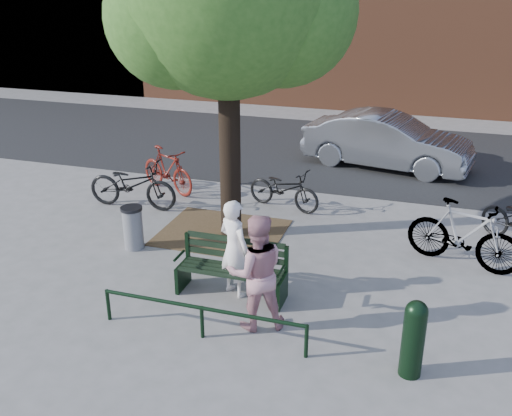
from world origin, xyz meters
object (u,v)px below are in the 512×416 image
(person_left, at_px, (234,248))
(bicycle_c, at_px, (284,189))
(person_right, at_px, (256,272))
(park_bench, at_px, (233,267))
(bollard, at_px, (414,336))
(litter_bin, at_px, (133,227))
(parked_car, at_px, (387,141))

(person_left, distance_m, bicycle_c, 3.77)
(person_right, bearing_deg, park_bench, -76.25)
(bollard, xyz_separation_m, litter_bin, (-5.18, 2.21, -0.16))
(person_left, xyz_separation_m, bollard, (2.83, -1.23, -0.22))
(park_bench, bearing_deg, person_left, 37.19)
(person_right, height_order, litter_bin, person_right)
(bollard, xyz_separation_m, parked_car, (-1.19, 8.61, 0.14))
(park_bench, height_order, bicycle_c, park_bench)
(bollard, bearing_deg, person_left, 156.43)
(park_bench, xyz_separation_m, bollard, (2.85, -1.22, 0.10))
(park_bench, height_order, person_right, person_right)
(park_bench, xyz_separation_m, litter_bin, (-2.33, 0.99, -0.06))
(park_bench, distance_m, bicycle_c, 3.77)
(person_right, distance_m, parked_car, 8.22)
(bicycle_c, bearing_deg, bollard, -133.87)
(park_bench, distance_m, parked_car, 7.58)
(person_left, relative_size, parked_car, 0.37)
(bollard, relative_size, bicycle_c, 0.63)
(person_left, bearing_deg, litter_bin, 5.14)
(bicycle_c, bearing_deg, litter_bin, 156.97)
(litter_bin, bearing_deg, parked_car, 58.02)
(person_left, bearing_deg, parked_car, -74.94)
(parked_car, bearing_deg, person_left, 178.43)
(park_bench, height_order, bollard, bollard)
(person_right, xyz_separation_m, bicycle_c, (-0.80, 4.52, -0.42))
(person_left, height_order, parked_car, person_left)
(park_bench, relative_size, bollard, 1.61)
(person_right, relative_size, bicycle_c, 1.02)
(litter_bin, bearing_deg, person_right, -30.52)
(person_left, distance_m, parked_car, 7.56)
(person_right, relative_size, parked_car, 0.40)
(litter_bin, relative_size, bicycle_c, 0.48)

